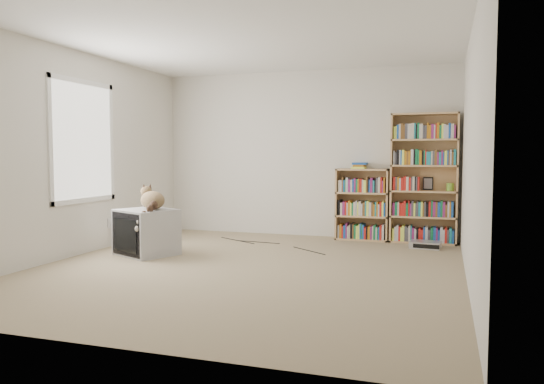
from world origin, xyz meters
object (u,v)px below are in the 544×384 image
(crt_tv, at_px, (147,232))
(bookcase_short, at_px, (362,207))
(cat, at_px, (151,203))
(bookcase_tall, at_px, (424,182))
(dvd_player, at_px, (425,245))

(crt_tv, distance_m, bookcase_short, 3.09)
(cat, distance_m, bookcase_tall, 3.74)
(dvd_player, bearing_deg, bookcase_tall, 102.32)
(cat, xyz_separation_m, bookcase_short, (2.29, 2.02, -0.17))
(bookcase_tall, distance_m, dvd_player, 0.93)
(cat, relative_size, bookcase_tall, 0.38)
(bookcase_tall, relative_size, bookcase_short, 1.75)
(bookcase_short, xyz_separation_m, dvd_player, (0.90, -0.45, -0.44))
(dvd_player, bearing_deg, crt_tv, -148.70)
(crt_tv, bearing_deg, bookcase_tall, 56.81)
(crt_tv, bearing_deg, dvd_player, 50.32)
(crt_tv, bearing_deg, cat, 6.45)
(crt_tv, height_order, bookcase_short, bookcase_short)
(bookcase_tall, xyz_separation_m, dvd_player, (0.05, -0.45, -0.81))
(bookcase_tall, bearing_deg, crt_tv, -148.13)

